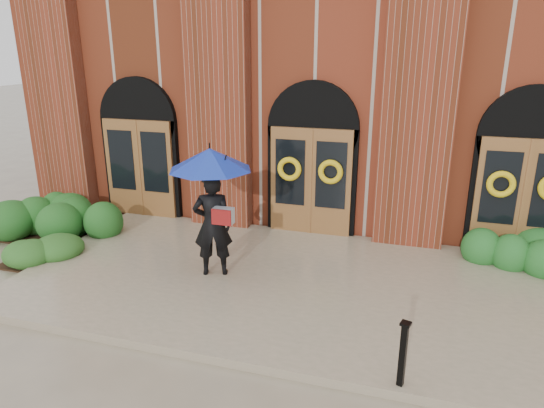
% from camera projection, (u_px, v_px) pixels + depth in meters
% --- Properties ---
extents(ground, '(90.00, 90.00, 0.00)m').
position_uv_depth(ground, '(278.00, 289.00, 9.22)').
color(ground, gray).
rests_on(ground, ground).
extents(landing, '(10.00, 5.30, 0.15)m').
position_uv_depth(landing, '(280.00, 282.00, 9.33)').
color(landing, tan).
rests_on(landing, ground).
extents(church_building, '(16.20, 12.53, 7.00)m').
position_uv_depth(church_building, '(351.00, 75.00, 16.13)').
color(church_building, maroon).
rests_on(church_building, ground).
extents(man_with_umbrella, '(2.01, 2.01, 2.49)m').
position_uv_depth(man_with_umbrella, '(211.00, 188.00, 8.99)').
color(man_with_umbrella, black).
rests_on(man_with_umbrella, landing).
extents(metal_post, '(0.16, 0.16, 0.94)m').
position_uv_depth(metal_post, '(403.00, 353.00, 6.23)').
color(metal_post, black).
rests_on(metal_post, landing).
extents(hedge_wall_left, '(3.44, 1.38, 0.88)m').
position_uv_depth(hedge_wall_left, '(66.00, 219.00, 11.63)').
color(hedge_wall_left, '#1D511B').
rests_on(hedge_wall_left, ground).
extents(hedge_front_left, '(1.47, 1.26, 0.52)m').
position_uv_depth(hedge_front_left, '(48.00, 248.00, 10.41)').
color(hedge_front_left, '#27571E').
rests_on(hedge_front_left, ground).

